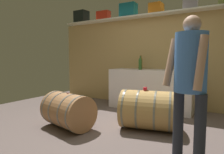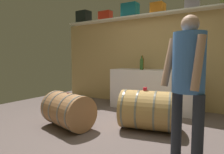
{
  "view_description": "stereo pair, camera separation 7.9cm",
  "coord_description": "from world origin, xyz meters",
  "px_view_note": "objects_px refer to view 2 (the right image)",
  "views": [
    {
      "loc": [
        1.46,
        -2.44,
        1.12
      ],
      "look_at": [
        -0.19,
        0.37,
        0.83
      ],
      "focal_mm": 31.49,
      "sensor_mm": 36.0,
      "label": 1
    },
    {
      "loc": [
        1.53,
        -2.4,
        1.12
      ],
      "look_at": [
        -0.19,
        0.37,
        0.83
      ],
      "focal_mm": 31.49,
      "sensor_mm": 36.0,
      "label": 2
    }
  ],
  "objects_px": {
    "wine_barrel_far": "(68,110)",
    "tasting_cup": "(145,89)",
    "toolcase_grey": "(192,3)",
    "wine_glass": "(182,65)",
    "wine_barrel_near": "(147,110)",
    "toolcase_red": "(105,16)",
    "toolcase_orange": "(158,9)",
    "work_cabinet": "(152,89)",
    "toolcase_teal": "(130,10)",
    "red_funnel": "(180,67)",
    "wine_bottle_green": "(142,64)",
    "visitor_tasting": "(188,74)",
    "wine_bottle_amber": "(142,63)",
    "toolcase_black": "(84,17)"
  },
  "relations": [
    {
      "from": "wine_barrel_far",
      "to": "tasting_cup",
      "type": "xyz_separation_m",
      "value": [
        1.1,
        0.6,
        0.37
      ]
    },
    {
      "from": "red_funnel",
      "to": "toolcase_orange",
      "type": "bearing_deg",
      "value": -179.7
    },
    {
      "from": "toolcase_orange",
      "to": "toolcase_grey",
      "type": "xyz_separation_m",
      "value": [
        0.74,
        0.0,
        0.01
      ]
    },
    {
      "from": "toolcase_grey",
      "to": "wine_bottle_amber",
      "type": "xyz_separation_m",
      "value": [
        -1.04,
        -0.14,
        -1.24
      ]
    },
    {
      "from": "red_funnel",
      "to": "wine_bottle_green",
      "type": "bearing_deg",
      "value": -148.39
    },
    {
      "from": "toolcase_orange",
      "to": "visitor_tasting",
      "type": "relative_size",
      "value": 0.19
    },
    {
      "from": "toolcase_orange",
      "to": "toolcase_grey",
      "type": "relative_size",
      "value": 1.05
    },
    {
      "from": "toolcase_grey",
      "to": "wine_barrel_near",
      "type": "bearing_deg",
      "value": -106.19
    },
    {
      "from": "toolcase_grey",
      "to": "red_funnel",
      "type": "bearing_deg",
      "value": 175.8
    },
    {
      "from": "red_funnel",
      "to": "wine_barrel_far",
      "type": "xyz_separation_m",
      "value": [
        -1.28,
        -2.15,
        -0.66
      ]
    },
    {
      "from": "toolcase_orange",
      "to": "wine_bottle_green",
      "type": "xyz_separation_m",
      "value": [
        -0.19,
        -0.44,
        -1.25
      ]
    },
    {
      "from": "toolcase_red",
      "to": "red_funnel",
      "type": "relative_size",
      "value": 3.2
    },
    {
      "from": "toolcase_orange",
      "to": "tasting_cup",
      "type": "relative_size",
      "value": 4.77
    },
    {
      "from": "toolcase_grey",
      "to": "wine_barrel_far",
      "type": "height_order",
      "value": "toolcase_grey"
    },
    {
      "from": "toolcase_black",
      "to": "tasting_cup",
      "type": "xyz_separation_m",
      "value": [
        2.54,
        -1.54,
        -1.68
      ]
    },
    {
      "from": "toolcase_teal",
      "to": "toolcase_grey",
      "type": "distance_m",
      "value": 1.45
    },
    {
      "from": "toolcase_grey",
      "to": "toolcase_orange",
      "type": "bearing_deg",
      "value": 176.54
    },
    {
      "from": "work_cabinet",
      "to": "wine_barrel_far",
      "type": "height_order",
      "value": "work_cabinet"
    },
    {
      "from": "work_cabinet",
      "to": "wine_barrel_far",
      "type": "relative_size",
      "value": 2.0
    },
    {
      "from": "work_cabinet",
      "to": "red_funnel",
      "type": "height_order",
      "value": "red_funnel"
    },
    {
      "from": "toolcase_grey",
      "to": "wine_bottle_amber",
      "type": "bearing_deg",
      "value": -175.95
    },
    {
      "from": "toolcase_black",
      "to": "toolcase_red",
      "type": "xyz_separation_m",
      "value": [
        0.75,
        0.0,
        -0.05
      ]
    },
    {
      "from": "toolcase_black",
      "to": "wine_glass",
      "type": "relative_size",
      "value": 2.38
    },
    {
      "from": "toolcase_orange",
      "to": "wine_barrel_near",
      "type": "xyz_separation_m",
      "value": [
        0.39,
        -1.54,
        -1.96
      ]
    },
    {
      "from": "toolcase_red",
      "to": "toolcase_teal",
      "type": "distance_m",
      "value": 0.74
    },
    {
      "from": "toolcase_black",
      "to": "toolcase_teal",
      "type": "distance_m",
      "value": 1.48
    },
    {
      "from": "wine_bottle_amber",
      "to": "red_funnel",
      "type": "distance_m",
      "value": 0.85
    },
    {
      "from": "wine_barrel_near",
      "to": "tasting_cup",
      "type": "height_order",
      "value": "tasting_cup"
    },
    {
      "from": "toolcase_teal",
      "to": "toolcase_orange",
      "type": "relative_size",
      "value": 1.33
    },
    {
      "from": "toolcase_orange",
      "to": "red_funnel",
      "type": "height_order",
      "value": "toolcase_orange"
    },
    {
      "from": "wine_bottle_green",
      "to": "visitor_tasting",
      "type": "relative_size",
      "value": 0.19
    },
    {
      "from": "wine_bottle_amber",
      "to": "tasting_cup",
      "type": "height_order",
      "value": "wine_bottle_amber"
    },
    {
      "from": "toolcase_orange",
      "to": "red_funnel",
      "type": "bearing_deg",
      "value": 1.32
    },
    {
      "from": "toolcase_grey",
      "to": "tasting_cup",
      "type": "xyz_separation_m",
      "value": [
        -0.39,
        -1.54,
        -1.63
      ]
    },
    {
      "from": "wine_glass",
      "to": "red_funnel",
      "type": "relative_size",
      "value": 1.41
    },
    {
      "from": "toolcase_orange",
      "to": "tasting_cup",
      "type": "distance_m",
      "value": 2.27
    },
    {
      "from": "work_cabinet",
      "to": "wine_glass",
      "type": "distance_m",
      "value": 0.87
    },
    {
      "from": "wine_barrel_near",
      "to": "tasting_cup",
      "type": "distance_m",
      "value": 0.34
    },
    {
      "from": "wine_barrel_near",
      "to": "wine_barrel_far",
      "type": "distance_m",
      "value": 1.29
    },
    {
      "from": "wine_glass",
      "to": "toolcase_orange",
      "type": "bearing_deg",
      "value": 150.48
    },
    {
      "from": "toolcase_black",
      "to": "wine_bottle_green",
      "type": "xyz_separation_m",
      "value": [
        2.0,
        -0.44,
        -1.3
      ]
    },
    {
      "from": "wine_barrel_near",
      "to": "tasting_cup",
      "type": "xyz_separation_m",
      "value": [
        -0.04,
        -0.0,
        0.34
      ]
    },
    {
      "from": "wine_barrel_near",
      "to": "wine_barrel_far",
      "type": "relative_size",
      "value": 1.03
    },
    {
      "from": "toolcase_black",
      "to": "toolcase_orange",
      "type": "height_order",
      "value": "toolcase_black"
    },
    {
      "from": "toolcase_orange",
      "to": "toolcase_grey",
      "type": "distance_m",
      "value": 0.74
    },
    {
      "from": "toolcase_grey",
      "to": "wine_glass",
      "type": "xyz_separation_m",
      "value": [
        -0.08,
        -0.37,
        -1.28
      ]
    },
    {
      "from": "toolcase_teal",
      "to": "wine_barrel_near",
      "type": "distance_m",
      "value": 2.76
    },
    {
      "from": "work_cabinet",
      "to": "toolcase_orange",
      "type": "bearing_deg",
      "value": 88.54
    },
    {
      "from": "toolcase_red",
      "to": "toolcase_teal",
      "type": "height_order",
      "value": "toolcase_teal"
    },
    {
      "from": "toolcase_red",
      "to": "wine_barrel_near",
      "type": "bearing_deg",
      "value": -39.36
    }
  ]
}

